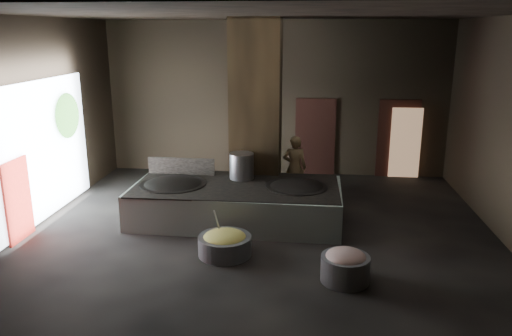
# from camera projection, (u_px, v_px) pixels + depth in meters

# --- Properties ---
(floor) EXTENTS (10.00, 9.00, 0.10)m
(floor) POSITION_uv_depth(u_px,v_px,m) (261.00, 230.00, 10.97)
(floor) COLOR black
(floor) RESTS_ON ground
(ceiling) EXTENTS (10.00, 9.00, 0.10)m
(ceiling) POSITION_uv_depth(u_px,v_px,m) (261.00, 12.00, 9.75)
(ceiling) COLOR black
(ceiling) RESTS_ON back_wall
(back_wall) EXTENTS (10.00, 0.10, 4.50)m
(back_wall) POSITION_uv_depth(u_px,v_px,m) (275.00, 99.00, 14.72)
(back_wall) COLOR black
(back_wall) RESTS_ON ground
(front_wall) EXTENTS (10.00, 0.10, 4.50)m
(front_wall) POSITION_uv_depth(u_px,v_px,m) (226.00, 198.00, 6.00)
(front_wall) COLOR black
(front_wall) RESTS_ON ground
(left_wall) EXTENTS (0.10, 9.00, 4.50)m
(left_wall) POSITION_uv_depth(u_px,v_px,m) (31.00, 123.00, 10.86)
(left_wall) COLOR black
(left_wall) RESTS_ON ground
(pillar) EXTENTS (1.20, 1.20, 4.50)m
(pillar) POSITION_uv_depth(u_px,v_px,m) (256.00, 113.00, 12.21)
(pillar) COLOR black
(pillar) RESTS_ON ground
(hearth_platform) EXTENTS (4.73, 2.36, 0.81)m
(hearth_platform) POSITION_uv_depth(u_px,v_px,m) (237.00, 203.00, 11.35)
(hearth_platform) COLOR #B9CDBD
(hearth_platform) RESTS_ON ground
(platform_cap) EXTENTS (4.57, 2.19, 0.03)m
(platform_cap) POSITION_uv_depth(u_px,v_px,m) (236.00, 186.00, 11.24)
(platform_cap) COLOR black
(platform_cap) RESTS_ON hearth_platform
(wok_left) EXTENTS (1.47, 1.47, 0.41)m
(wok_left) POSITION_uv_depth(u_px,v_px,m) (173.00, 187.00, 11.35)
(wok_left) COLOR black
(wok_left) RESTS_ON hearth_platform
(wok_left_rim) EXTENTS (1.50, 1.50, 0.05)m
(wok_left_rim) POSITION_uv_depth(u_px,v_px,m) (173.00, 184.00, 11.33)
(wok_left_rim) COLOR black
(wok_left_rim) RESTS_ON hearth_platform
(wok_right) EXTENTS (1.37, 1.37, 0.39)m
(wok_right) POSITION_uv_depth(u_px,v_px,m) (296.00, 190.00, 11.17)
(wok_right) COLOR black
(wok_right) RESTS_ON hearth_platform
(wok_right_rim) EXTENTS (1.40, 1.40, 0.05)m
(wok_right_rim) POSITION_uv_depth(u_px,v_px,m) (296.00, 187.00, 11.15)
(wok_right_rim) COLOR black
(wok_right_rim) RESTS_ON hearth_platform
(stock_pot) EXTENTS (0.57, 0.57, 0.61)m
(stock_pot) POSITION_uv_depth(u_px,v_px,m) (242.00, 166.00, 11.68)
(stock_pot) COLOR #93969A
(stock_pot) RESTS_ON hearth_platform
(splash_guard) EXTENTS (1.63, 0.10, 0.41)m
(splash_guard) POSITION_uv_depth(u_px,v_px,m) (181.00, 166.00, 12.04)
(splash_guard) COLOR black
(splash_guard) RESTS_ON hearth_platform
(cook) EXTENTS (0.61, 0.41, 1.64)m
(cook) POSITION_uv_depth(u_px,v_px,m) (295.00, 167.00, 12.73)
(cook) COLOR olive
(cook) RESTS_ON ground
(veg_basin) EXTENTS (1.24, 1.24, 0.38)m
(veg_basin) POSITION_uv_depth(u_px,v_px,m) (225.00, 245.00, 9.62)
(veg_basin) COLOR slate
(veg_basin) RESTS_ON ground
(veg_fill) EXTENTS (0.85, 0.85, 0.26)m
(veg_fill) POSITION_uv_depth(u_px,v_px,m) (225.00, 238.00, 9.57)
(veg_fill) COLOR #87AA52
(veg_fill) RESTS_ON veg_basin
(ladle) EXTENTS (0.11, 0.41, 0.73)m
(ladle) POSITION_uv_depth(u_px,v_px,m) (218.00, 225.00, 9.68)
(ladle) COLOR #93969A
(ladle) RESTS_ON veg_basin
(meat_basin) EXTENTS (1.10, 1.10, 0.46)m
(meat_basin) POSITION_uv_depth(u_px,v_px,m) (345.00, 269.00, 8.59)
(meat_basin) COLOR slate
(meat_basin) RESTS_ON ground
(meat_fill) EXTENTS (0.70, 0.70, 0.27)m
(meat_fill) POSITION_uv_depth(u_px,v_px,m) (346.00, 257.00, 8.53)
(meat_fill) COLOR #A86C64
(meat_fill) RESTS_ON meat_basin
(doorway_near) EXTENTS (1.18, 0.08, 2.38)m
(doorway_near) POSITION_uv_depth(u_px,v_px,m) (315.00, 138.00, 14.81)
(doorway_near) COLOR black
(doorway_near) RESTS_ON ground
(doorway_near_glow) EXTENTS (0.80, 0.04, 1.88)m
(doorway_near_glow) POSITION_uv_depth(u_px,v_px,m) (313.00, 138.00, 15.06)
(doorway_near_glow) COLOR #8C6647
(doorway_near_glow) RESTS_ON ground
(doorway_far) EXTENTS (1.18, 0.08, 2.38)m
(doorway_far) POSITION_uv_depth(u_px,v_px,m) (398.00, 140.00, 14.58)
(doorway_far) COLOR black
(doorway_far) RESTS_ON ground
(doorway_far_glow) EXTENTS (0.87, 0.04, 2.05)m
(doorway_far_glow) POSITION_uv_depth(u_px,v_px,m) (405.00, 143.00, 14.44)
(doorway_far_glow) COLOR #8C6647
(doorway_far_glow) RESTS_ON ground
(left_opening) EXTENTS (0.04, 4.20, 3.10)m
(left_opening) POSITION_uv_depth(u_px,v_px,m) (43.00, 150.00, 11.21)
(left_opening) COLOR white
(left_opening) RESTS_ON ground
(pavilion_sliver) EXTENTS (0.05, 0.90, 1.70)m
(pavilion_sliver) POSITION_uv_depth(u_px,v_px,m) (18.00, 200.00, 10.16)
(pavilion_sliver) COLOR maroon
(pavilion_sliver) RESTS_ON ground
(tree_silhouette) EXTENTS (0.28, 1.10, 1.10)m
(tree_silhouette) POSITION_uv_depth(u_px,v_px,m) (67.00, 116.00, 12.10)
(tree_silhouette) COLOR #194714
(tree_silhouette) RESTS_ON left_opening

